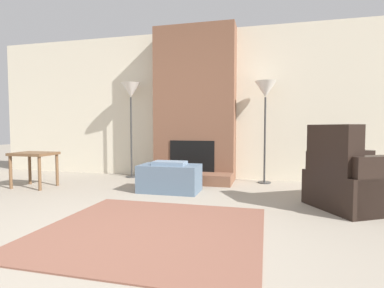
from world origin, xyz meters
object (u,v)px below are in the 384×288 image
object	(u,v)px
armchair	(356,183)
floor_lamp_left	(131,94)
floor_lamp_right	(265,94)
ottoman	(170,178)
side_table	(34,158)

from	to	relation	value
armchair	floor_lamp_left	xyz separation A→B (m)	(-3.33, 1.31, 1.20)
armchair	floor_lamp_right	bearing A→B (deg)	7.74
ottoman	floor_lamp_left	size ratio (longest dim) A/B	0.49
ottoman	floor_lamp_right	xyz separation A→B (m)	(1.28, 0.99, 1.24)
ottoman	side_table	distance (m)	2.09
floor_lamp_left	floor_lamp_right	world-z (taller)	floor_lamp_left
floor_lamp_left	floor_lamp_right	xyz separation A→B (m)	(2.33, 0.00, -0.05)
armchair	floor_lamp_right	distance (m)	2.01
side_table	floor_lamp_left	bearing A→B (deg)	49.44
ottoman	floor_lamp_left	bearing A→B (deg)	136.62
armchair	floor_lamp_left	distance (m)	3.77
floor_lamp_right	side_table	bearing A→B (deg)	-160.44
armchair	floor_lamp_left	bearing A→B (deg)	39.04
ottoman	armchair	bearing A→B (deg)	-7.93
side_table	floor_lamp_right	xyz separation A→B (m)	(3.35, 1.19, 1.00)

